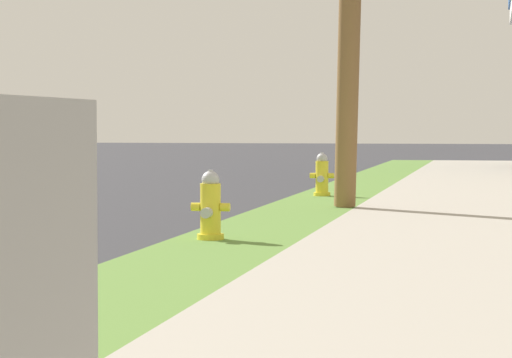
% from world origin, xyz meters
% --- Properties ---
extents(fire_hydrant_second, '(0.42, 0.38, 0.74)m').
position_xyz_m(fire_hydrant_second, '(0.44, 12.21, 0.45)').
color(fire_hydrant_second, yellow).
rests_on(fire_hydrant_second, grass_verge).
extents(fire_hydrant_third, '(0.42, 0.37, 0.74)m').
position_xyz_m(fire_hydrant_third, '(0.52, 19.90, 0.45)').
color(fire_hydrant_third, yellow).
rests_on(fire_hydrant_third, grass_verge).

